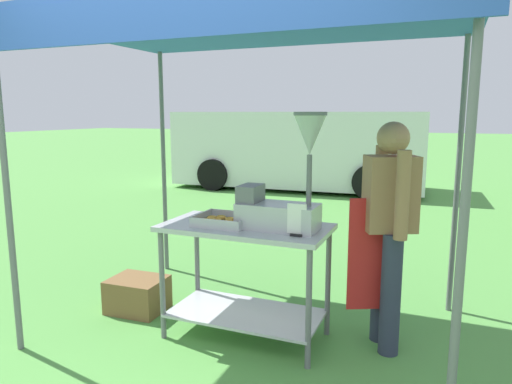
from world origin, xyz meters
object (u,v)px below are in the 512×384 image
(menu_sign, at_px, (297,223))
(supply_crate, at_px, (138,295))
(stall_canopy, at_px, (250,31))
(vendor, at_px, (388,224))
(van_white, at_px, (299,149))
(donut_tray, at_px, (224,221))
(donut_fryer, at_px, (285,191))
(donut_cart, at_px, (246,259))

(menu_sign, xyz_separation_m, supply_crate, (-1.47, 0.22, -0.81))
(supply_crate, bearing_deg, stall_canopy, 1.47)
(vendor, bearing_deg, stall_canopy, -171.94)
(stall_canopy, relative_size, vendor, 1.88)
(van_white, bearing_deg, donut_tray, -77.16)
(donut_fryer, bearing_deg, vendor, 20.05)
(stall_canopy, height_order, donut_cart, stall_canopy)
(donut_tray, height_order, menu_sign, menu_sign)
(menu_sign, distance_m, vendor, 0.67)
(donut_cart, xyz_separation_m, van_white, (-1.76, 7.00, 0.27))
(supply_crate, relative_size, van_white, 0.09)
(menu_sign, bearing_deg, vendor, 35.36)
(supply_crate, height_order, van_white, van_white)
(donut_tray, relative_size, vendor, 0.24)
(stall_canopy, xyz_separation_m, donut_cart, (-0.00, -0.10, -1.63))
(donut_cart, relative_size, donut_fryer, 1.50)
(vendor, bearing_deg, donut_fryer, -159.95)
(donut_cart, bearing_deg, van_white, 104.13)
(donut_fryer, xyz_separation_m, van_white, (-2.06, 7.00, -0.25))
(stall_canopy, distance_m, menu_sign, 1.37)
(donut_cart, xyz_separation_m, vendor, (0.98, 0.24, 0.30))
(donut_cart, xyz_separation_m, supply_crate, (-1.04, 0.07, -0.46))
(stall_canopy, xyz_separation_m, vendor, (0.98, 0.14, -1.33))
(donut_cart, relative_size, vendor, 0.76)
(donut_tray, distance_m, donut_fryer, 0.52)
(stall_canopy, xyz_separation_m, van_white, (-1.76, 6.90, -1.35))
(menu_sign, height_order, van_white, van_white)
(menu_sign, relative_size, van_white, 0.04)
(donut_cart, relative_size, van_white, 0.22)
(menu_sign, distance_m, van_white, 7.47)
(menu_sign, bearing_deg, donut_cart, 161.31)
(donut_fryer, height_order, menu_sign, donut_fryer)
(menu_sign, relative_size, supply_crate, 0.46)
(donut_cart, xyz_separation_m, donut_tray, (-0.16, -0.04, 0.28))
(stall_canopy, distance_m, donut_fryer, 1.15)
(donut_cart, bearing_deg, menu_sign, -18.69)
(supply_crate, bearing_deg, donut_cart, -3.97)
(stall_canopy, bearing_deg, menu_sign, -29.47)
(stall_canopy, height_order, supply_crate, stall_canopy)
(stall_canopy, xyz_separation_m, donut_fryer, (0.30, -0.11, -1.10))
(vendor, relative_size, van_white, 0.29)
(stall_canopy, bearing_deg, donut_fryer, -19.76)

